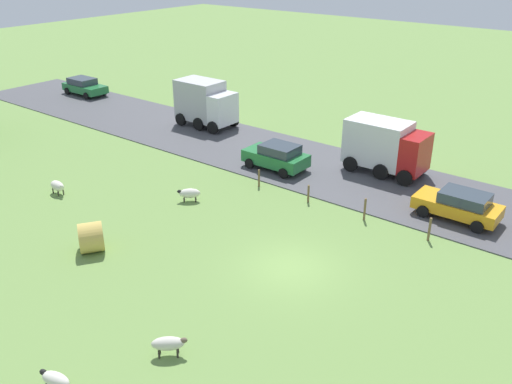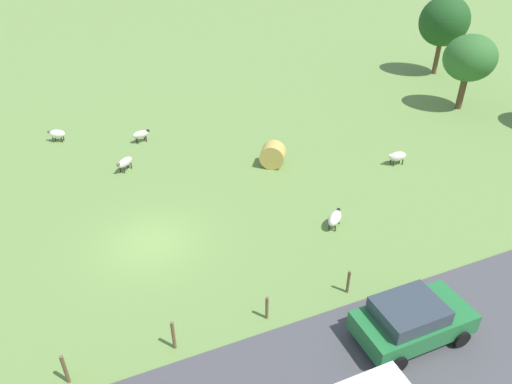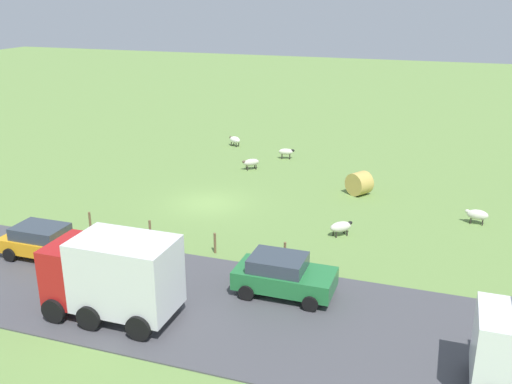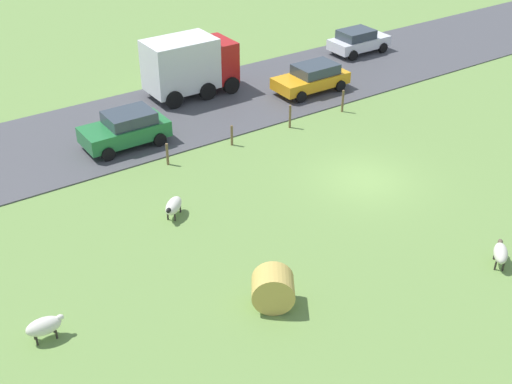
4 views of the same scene
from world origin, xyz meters
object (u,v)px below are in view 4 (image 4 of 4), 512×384
object	(u,v)px
sheep_2	(501,253)
car_2	(312,78)
truck_1	(189,64)
hay_bale_0	(273,288)
sheep_1	(173,206)
car_1	(126,128)
car_3	(358,41)
sheep_0	(44,326)

from	to	relation	value
sheep_2	car_2	bearing A→B (deg)	-14.84
truck_1	car_2	size ratio (longest dim) A/B	1.16
hay_bale_0	car_2	bearing A→B (deg)	-42.14
sheep_1	car_2	bearing A→B (deg)	-60.68
car_1	car_2	bearing A→B (deg)	-88.61
sheep_2	car_3	xyz separation A→B (m)	(19.82, -10.78, 0.34)
truck_1	car_3	world-z (taller)	truck_1
sheep_0	truck_1	xyz separation A→B (m)	(14.43, -13.28, 1.29)
sheep_0	hay_bale_0	bearing A→B (deg)	-111.56
hay_bale_0	car_1	world-z (taller)	car_1
sheep_0	sheep_2	bearing A→B (deg)	-110.18
sheep_2	truck_1	distance (m)	19.98
sheep_1	car_2	size ratio (longest dim) A/B	0.29
sheep_0	car_1	xyz separation A→B (m)	(10.73, -7.71, 0.39)
hay_bale_0	car_3	xyz separation A→B (m)	(17.06, -18.81, 0.15)
sheep_0	car_3	world-z (taller)	car_3
sheep_2	car_1	distance (m)	17.67
hay_bale_0	truck_1	size ratio (longest dim) A/B	0.29
sheep_1	car_3	distance (m)	21.64
sheep_1	sheep_2	xyz separation A→B (m)	(-9.41, -8.18, 0.03)
sheep_0	hay_bale_0	distance (m)	7.29
sheep_0	car_1	size ratio (longest dim) A/B	0.30
car_2	car_3	bearing A→B (deg)	-62.32
sheep_0	truck_1	bearing A→B (deg)	-42.61
sheep_1	sheep_2	bearing A→B (deg)	-138.98
sheep_2	sheep_1	bearing A→B (deg)	41.02
truck_1	car_3	size ratio (longest dim) A/B	1.26
sheep_1	car_1	xyz separation A→B (m)	(6.77, -1.08, 0.42)
truck_1	hay_bale_0	bearing A→B (deg)	159.21
hay_bale_0	truck_1	xyz separation A→B (m)	(17.11, -6.50, 1.09)
car_2	sheep_2	bearing A→B (deg)	165.16
sheep_0	car_3	size ratio (longest dim) A/B	0.31
truck_1	sheep_2	bearing A→B (deg)	-175.59
car_2	truck_1	bearing A→B (deg)	59.83
hay_bale_0	car_2	size ratio (longest dim) A/B	0.33
hay_bale_0	car_2	distance (m)	18.46
car_1	sheep_2	bearing A→B (deg)	-156.30
truck_1	car_3	distance (m)	12.35
hay_bale_0	car_1	xyz separation A→B (m)	(13.41, -0.93, 0.20)
sheep_0	car_2	world-z (taller)	car_2
truck_1	car_1	bearing A→B (deg)	123.61
hay_bale_0	sheep_2	bearing A→B (deg)	-108.99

